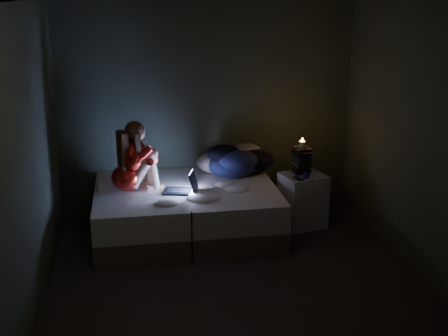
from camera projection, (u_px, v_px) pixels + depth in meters
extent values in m
cube|color=black|center=(236.00, 277.00, 5.56)|extent=(3.60, 3.80, 0.02)
cube|color=#484F41|center=(208.00, 107.00, 6.96)|extent=(3.60, 0.02, 2.60)
cube|color=#484F41|center=(297.00, 234.00, 3.37)|extent=(3.60, 0.02, 2.60)
cube|color=#484F41|center=(30.00, 158.00, 4.88)|extent=(0.02, 3.80, 2.60)
cube|color=#484F41|center=(422.00, 140.00, 5.45)|extent=(0.02, 3.80, 2.60)
cube|color=white|center=(118.00, 181.00, 6.40)|extent=(0.43, 0.30, 0.12)
cube|color=silver|center=(303.00, 200.00, 6.67)|extent=(0.56, 0.52, 0.63)
cylinder|color=beige|center=(302.00, 146.00, 6.56)|extent=(0.07, 0.07, 0.08)
cube|color=black|center=(295.00, 178.00, 6.45)|extent=(0.07, 0.14, 0.01)
sphere|color=#230C92|center=(303.00, 175.00, 6.44)|extent=(0.08, 0.08, 0.08)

